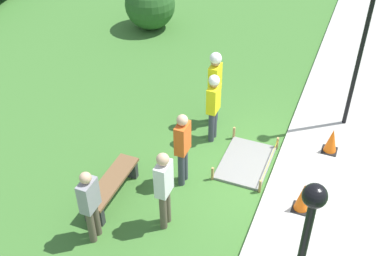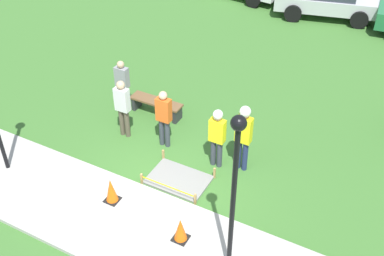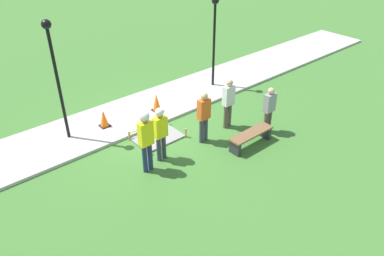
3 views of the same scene
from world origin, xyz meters
name	(u,v)px [view 2 (image 2 of 3)]	position (x,y,z in m)	size (l,w,h in m)	color
ground_plane	(155,192)	(0.00, 0.00, 0.00)	(60.00, 60.00, 0.00)	#3D702D
sidewalk	(126,225)	(0.00, -1.26, 0.05)	(28.00, 2.51, 0.10)	#ADAAA3
wet_concrete_patch	(178,180)	(0.30, 0.63, 0.03)	(1.56, 1.10, 0.32)	gray
traffic_cone_near_patch	(111,190)	(-0.70, -0.80, 0.43)	(0.34, 0.34, 0.67)	black
traffic_cone_far_patch	(180,229)	(1.31, -1.05, 0.40)	(0.34, 0.34, 0.61)	black
park_bench	(156,105)	(-1.72, 2.88, 0.34)	(1.63, 0.44, 0.48)	#2D2D33
worker_supervisor	(217,134)	(0.88, 1.63, 1.04)	(0.40, 0.25, 1.75)	#383D47
worker_assistant	(244,132)	(1.51, 1.82, 1.19)	(0.40, 0.28, 1.95)	navy
bystander_in_orange_shirt	(164,116)	(-0.74, 1.72, 0.99)	(0.40, 0.23, 1.75)	#383D47
bystander_in_gray_shirt	(123,105)	(-1.96, 1.58, 1.02)	(0.40, 0.23, 1.78)	brown
bystander_in_white_shirt	(122,82)	(-2.75, 2.68, 0.92)	(0.40, 0.22, 1.64)	brown
lamppost_near	(235,177)	(2.54, -1.21, 2.62)	(0.28, 0.28, 3.83)	black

